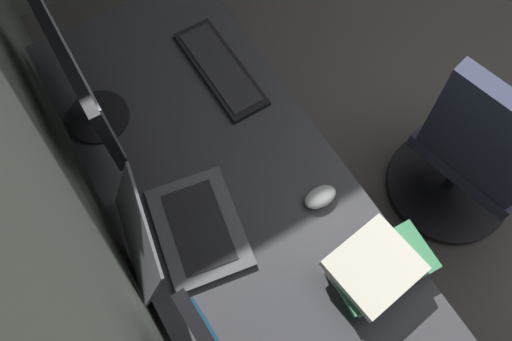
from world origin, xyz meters
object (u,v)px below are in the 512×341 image
(mouse_main, at_px, (320,197))
(office_chair, at_px, (476,155))
(drawer_pedestal, at_px, (243,256))
(book_stack_near, at_px, (375,268))
(laptop_leftmost, at_px, (175,230))
(keyboard_main, at_px, (220,68))
(monitor_secondary, at_px, (76,75))

(mouse_main, distance_m, office_chair, 0.76)
(office_chair, bearing_deg, drawer_pedestal, 81.35)
(mouse_main, relative_size, book_stack_near, 0.35)
(drawer_pedestal, height_order, book_stack_near, book_stack_near)
(laptop_leftmost, distance_m, mouse_main, 0.44)
(laptop_leftmost, bearing_deg, book_stack_near, -131.86)
(laptop_leftmost, relative_size, keyboard_main, 0.90)
(drawer_pedestal, height_order, laptop_leftmost, laptop_leftmost)
(drawer_pedestal, xyz_separation_m, office_chair, (-0.14, -0.94, 0.11))
(mouse_main, bearing_deg, keyboard_main, 2.52)
(monitor_secondary, height_order, laptop_leftmost, monitor_secondary)
(monitor_secondary, xyz_separation_m, mouse_main, (-0.61, -0.46, -0.22))
(laptop_leftmost, relative_size, mouse_main, 3.66)
(laptop_leftmost, xyz_separation_m, mouse_main, (-0.12, -0.42, -0.04))
(keyboard_main, height_order, office_chair, office_chair)
(laptop_leftmost, xyz_separation_m, keyboard_main, (0.45, -0.40, -0.04))
(laptop_leftmost, bearing_deg, drawer_pedestal, -109.09)
(monitor_secondary, xyz_separation_m, office_chair, (-0.70, -1.15, -0.51))
(drawer_pedestal, xyz_separation_m, keyboard_main, (0.51, -0.22, 0.39))
(monitor_secondary, xyz_separation_m, laptop_leftmost, (-0.49, -0.04, -0.18))
(drawer_pedestal, relative_size, laptop_leftmost, 1.83)
(monitor_secondary, bearing_deg, laptop_leftmost, -175.88)
(book_stack_near, bearing_deg, laptop_leftmost, 48.14)
(drawer_pedestal, distance_m, monitor_secondary, 0.85)
(mouse_main, xyz_separation_m, book_stack_near, (-0.26, -0.00, 0.03))
(monitor_secondary, relative_size, laptop_leftmost, 1.45)
(keyboard_main, distance_m, mouse_main, 0.57)
(laptop_leftmost, bearing_deg, mouse_main, -105.57)
(mouse_main, xyz_separation_m, office_chair, (-0.09, -0.70, -0.29))
(drawer_pedestal, distance_m, mouse_main, 0.47)
(mouse_main, bearing_deg, office_chair, -97.10)
(mouse_main, height_order, book_stack_near, book_stack_near)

